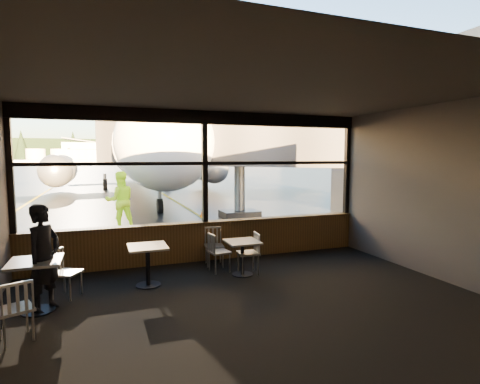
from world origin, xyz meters
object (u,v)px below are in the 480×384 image
cafe_table_mid (148,266)px  chair_near_e (248,254)px  airliner (136,114)px  ground_crew (120,201)px  chair_mid_w (67,273)px  cafe_table_near (242,258)px  cone_nose (203,212)px  jet_bridge (256,159)px  chair_near_n (214,247)px  chair_left_s (15,310)px  passenger (44,258)px  cafe_table_left (37,286)px  chair_near_w (219,252)px

cafe_table_mid → chair_near_e: 2.05m
airliner → ground_crew: airliner is taller
airliner → chair_mid_w: (-3.12, -21.56, -5.10)m
cafe_table_near → cone_nose: 7.73m
jet_bridge → cafe_table_near: jet_bridge is taller
cafe_table_mid → chair_mid_w: 1.40m
chair_near_n → cone_nose: size_ratio=2.01×
chair_left_s → passenger: passenger is taller
jet_bridge → cafe_table_mid: 8.77m
chair_near_e → chair_near_n: 0.99m
chair_mid_w → cafe_table_mid: bearing=124.5°
chair_mid_w → chair_near_e: bearing=122.3°
jet_bridge → chair_left_s: jet_bridge is taller
chair_left_s → jet_bridge: bearing=28.7°
chair_left_s → cone_nose: 10.46m
chair_near_n → cafe_table_left: bearing=32.5°
ground_crew → jet_bridge: bearing=-177.8°
ground_crew → cafe_table_left: bearing=69.2°
jet_bridge → cafe_table_mid: bearing=-126.5°
chair_near_e → chair_mid_w: 3.45m
jet_bridge → cafe_table_mid: size_ratio=13.87×
chair_mid_w → passenger: size_ratio=0.50×
cafe_table_near → ground_crew: bearing=109.6°
cone_nose → passenger: bearing=-120.0°
cafe_table_left → chair_near_w: (3.32, 1.00, 0.00)m
cafe_table_mid → chair_left_s: size_ratio=0.91×
cafe_table_left → ground_crew: size_ratio=0.42×
chair_mid_w → chair_left_s: size_ratio=1.01×
cafe_table_left → chair_mid_w: bearing=52.6°
cafe_table_mid → cafe_table_near: bearing=-0.3°
cafe_table_left → chair_mid_w: chair_mid_w is taller
passenger → cone_nose: size_ratio=4.00×
chair_near_w → cone_nose: size_ratio=1.97×
chair_mid_w → cafe_table_left: bearing=-7.3°
chair_near_e → chair_mid_w: size_ratio=1.01×
chair_near_e → chair_near_n: size_ratio=1.01×
chair_left_s → airliner: bearing=59.3°
airliner → chair_mid_w: bearing=-97.5°
chair_left_s → cafe_table_left: bearing=61.5°
chair_near_e → chair_left_s: chair_near_e is taller
cafe_table_near → chair_mid_w: chair_mid_w is taller
airliner → cafe_table_mid: airliner is taller
chair_near_w → ground_crew: ground_crew is taller
chair_near_n → chair_near_e: bearing=128.1°
cafe_table_left → passenger: (0.12, 0.03, 0.44)m
cafe_table_left → chair_mid_w: (0.39, 0.51, 0.01)m
airliner → chair_left_s: 23.86m
chair_near_n → chair_left_s: size_ratio=1.01×
chair_near_n → ground_crew: (-1.78, 5.08, 0.55)m
cafe_table_near → chair_mid_w: 3.30m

